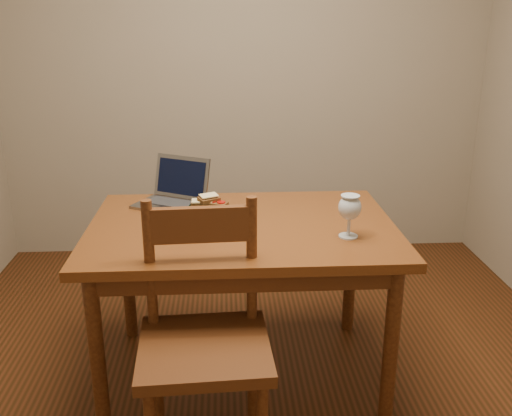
{
  "coord_description": "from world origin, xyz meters",
  "views": [
    {
      "loc": [
        -0.14,
        -2.19,
        1.59
      ],
      "look_at": [
        -0.0,
        0.12,
        0.8
      ],
      "focal_mm": 40.0,
      "sensor_mm": 36.0,
      "label": 1
    }
  ],
  "objects": [
    {
      "name": "sandwich_cheese",
      "position": [
        -0.24,
        0.3,
        0.77
      ],
      "size": [
        0.1,
        0.06,
        0.03
      ],
      "primitive_type": null,
      "rotation": [
        0.0,
        0.0,
        -0.05
      ],
      "color": "#381E0C",
      "rests_on": "plate"
    },
    {
      "name": "front_wall",
      "position": [
        0.0,
        -1.61,
        1.3
      ],
      "size": [
        3.2,
        0.02,
        2.6
      ],
      "primitive_type": "cube",
      "color": "gray",
      "rests_on": "floor"
    },
    {
      "name": "back_wall",
      "position": [
        0.0,
        1.61,
        1.3
      ],
      "size": [
        3.2,
        0.02,
        2.6
      ],
      "primitive_type": "cube",
      "color": "gray",
      "rests_on": "floor"
    },
    {
      "name": "laptop",
      "position": [
        -0.37,
        0.4,
        0.8
      ],
      "size": [
        0.38,
        0.37,
        0.21
      ],
      "rotation": [
        0.0,
        0.0,
        -0.5
      ],
      "color": "slate",
      "rests_on": "table"
    },
    {
      "name": "milk_glass",
      "position": [
        0.36,
        -0.08,
        0.83
      ],
      "size": [
        0.09,
        0.09,
        0.18
      ],
      "primitive_type": null,
      "color": "white",
      "rests_on": "table"
    },
    {
      "name": "chair",
      "position": [
        -0.22,
        -0.41,
        0.53
      ],
      "size": [
        0.48,
        0.46,
        0.49
      ],
      "rotation": [
        0.0,
        0.0,
        0.05
      ],
      "color": "#36170B",
      "rests_on": "floor"
    },
    {
      "name": "sandwich_top",
      "position": [
        -0.21,
        0.3,
        0.79
      ],
      "size": [
        0.11,
        0.1,
        0.03
      ],
      "primitive_type": null,
      "rotation": [
        0.0,
        0.0,
        0.53
      ],
      "color": "#381E0C",
      "rests_on": "plate"
    },
    {
      "name": "floor",
      "position": [
        0.0,
        0.0,
        -0.01
      ],
      "size": [
        3.2,
        3.2,
        0.02
      ],
      "primitive_type": "cube",
      "color": "black",
      "rests_on": "ground"
    },
    {
      "name": "plate",
      "position": [
        -0.21,
        0.29,
        0.75
      ],
      "size": [
        0.19,
        0.19,
        0.02
      ],
      "primitive_type": "cylinder",
      "color": "black",
      "rests_on": "table"
    },
    {
      "name": "sandwich_tomato",
      "position": [
        -0.17,
        0.28,
        0.77
      ],
      "size": [
        0.11,
        0.09,
        0.03
      ],
      "primitive_type": null,
      "rotation": [
        0.0,
        0.0,
        -0.39
      ],
      "color": "#381E0C",
      "rests_on": "plate"
    },
    {
      "name": "table",
      "position": [
        -0.07,
        0.09,
        0.65
      ],
      "size": [
        1.3,
        0.9,
        0.74
      ],
      "color": "#4A230C",
      "rests_on": "floor"
    }
  ]
}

